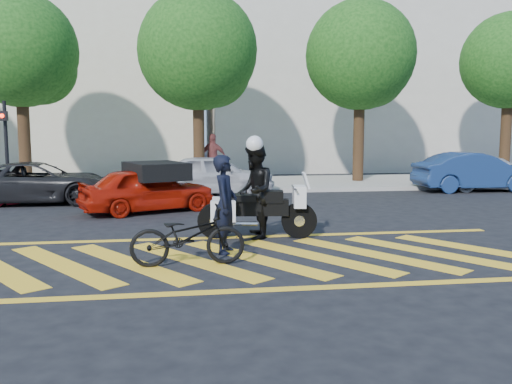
{
  "coord_description": "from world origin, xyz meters",
  "views": [
    {
      "loc": [
        -0.85,
        -9.36,
        2.33
      ],
      "look_at": [
        0.69,
        1.19,
        1.05
      ],
      "focal_mm": 38.0,
      "sensor_mm": 36.0,
      "label": 1
    }
  ],
  "objects": [
    {
      "name": "ground",
      "position": [
        0.0,
        0.0,
        0.0
      ],
      "size": [
        90.0,
        90.0,
        0.0
      ],
      "primitive_type": "plane",
      "color": "black",
      "rests_on": "ground"
    },
    {
      "name": "sidewalk",
      "position": [
        0.0,
        12.0,
        0.07
      ],
      "size": [
        60.0,
        5.0,
        0.15
      ],
      "primitive_type": "cube",
      "color": "#9E998E",
      "rests_on": "ground"
    },
    {
      "name": "crosswalk",
      "position": [
        -0.04,
        0.0,
        0.0
      ],
      "size": [
        12.33,
        4.0,
        0.01
      ],
      "color": "yellow",
      "rests_on": "ground"
    },
    {
      "name": "building_left",
      "position": [
        -8.0,
        21.0,
        5.0
      ],
      "size": [
        16.0,
        8.0,
        10.0
      ],
      "primitive_type": "cube",
      "color": "beige",
      "rests_on": "ground"
    },
    {
      "name": "building_right",
      "position": [
        9.0,
        21.0,
        5.5
      ],
      "size": [
        16.0,
        8.0,
        11.0
      ],
      "primitive_type": "cube",
      "color": "beige",
      "rests_on": "ground"
    },
    {
      "name": "tree_left",
      "position": [
        -6.37,
        12.06,
        4.99
      ],
      "size": [
        4.2,
        4.2,
        7.26
      ],
      "color": "black",
      "rests_on": "ground"
    },
    {
      "name": "tree_center",
      "position": [
        0.13,
        12.06,
        5.1
      ],
      "size": [
        4.6,
        4.6,
        7.56
      ],
      "color": "black",
      "rests_on": "ground"
    },
    {
      "name": "tree_right",
      "position": [
        6.63,
        12.06,
        5.05
      ],
      "size": [
        4.4,
        4.4,
        7.41
      ],
      "color": "black",
      "rests_on": "ground"
    },
    {
      "name": "tree_far_right",
      "position": [
        13.13,
        12.06,
        4.94
      ],
      "size": [
        4.0,
        4.0,
        7.1
      ],
      "color": "black",
      "rests_on": "ground"
    },
    {
      "name": "signal_pole",
      "position": [
        -6.5,
        9.74,
        1.92
      ],
      "size": [
        0.28,
        0.43,
        3.2
      ],
      "color": "black",
      "rests_on": "ground"
    },
    {
      "name": "officer_bike",
      "position": [
        0.01,
        0.53,
        0.91
      ],
      "size": [
        0.58,
        0.75,
        1.83
      ],
      "primitive_type": "imported",
      "rotation": [
        0.0,
        0.0,
        1.34
      ],
      "color": "black",
      "rests_on": "ground"
    },
    {
      "name": "bicycle",
      "position": [
        -0.7,
        -0.33,
        0.51
      ],
      "size": [
        1.96,
        0.76,
        1.01
      ],
      "primitive_type": "imported",
      "rotation": [
        0.0,
        0.0,
        1.62
      ],
      "color": "black",
      "rests_on": "ground"
    },
    {
      "name": "police_motorcycle",
      "position": [
        0.76,
        1.77,
        0.6
      ],
      "size": [
        2.51,
        0.88,
        1.11
      ],
      "rotation": [
        0.0,
        0.0,
        -0.13
      ],
      "color": "black",
      "rests_on": "ground"
    },
    {
      "name": "officer_moto",
      "position": [
        0.74,
        1.77,
        0.99
      ],
      "size": [
        0.87,
        1.05,
        1.99
      ],
      "primitive_type": "imported",
      "rotation": [
        0.0,
        0.0,
        -1.7
      ],
      "color": "black",
      "rests_on": "ground"
    },
    {
      "name": "red_convertible",
      "position": [
        -1.67,
        5.73,
        0.62
      ],
      "size": [
        3.95,
        2.78,
        1.25
      ],
      "primitive_type": "imported",
      "rotation": [
        0.0,
        0.0,
        1.97
      ],
      "color": "#AD1707",
      "rests_on": "ground"
    },
    {
      "name": "parked_mid_left",
      "position": [
        -5.08,
        7.97,
        0.64
      ],
      "size": [
        4.61,
        2.17,
        1.27
      ],
      "primitive_type": "imported",
      "rotation": [
        0.0,
        0.0,
        1.58
      ],
      "color": "black",
      "rests_on": "ground"
    },
    {
      "name": "parked_mid_right",
      "position": [
        0.42,
        9.2,
        0.7
      ],
      "size": [
        4.21,
        1.88,
        1.4
      ],
      "primitive_type": "imported",
      "rotation": [
        0.0,
        0.0,
        1.52
      ],
      "color": "#B4B5B9",
      "rests_on": "ground"
    },
    {
      "name": "parked_right",
      "position": [
        9.9,
        9.03,
        0.71
      ],
      "size": [
        4.3,
        1.52,
        1.42
      ],
      "primitive_type": "imported",
      "rotation": [
        0.0,
        0.0,
        1.57
      ],
      "color": "navy",
      "rests_on": "ground"
    },
    {
      "name": "parked_far_right",
      "position": [
        10.7,
        9.2,
        0.63
      ],
      "size": [
        4.54,
        2.32,
        1.26
      ],
      "primitive_type": "imported",
      "rotation": [
        0.0,
        0.0,
        1.44
      ],
      "color": "#ACB0B4",
      "rests_on": "ground"
    },
    {
      "name": "pedestrian_right",
      "position": [
        0.58,
        12.4,
        1.11
      ],
      "size": [
        1.22,
        0.84,
        1.92
      ],
      "primitive_type": "imported",
      "rotation": [
        0.0,
        0.0,
        2.77
      ],
      "color": "brown",
      "rests_on": "sidewalk"
    }
  ]
}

